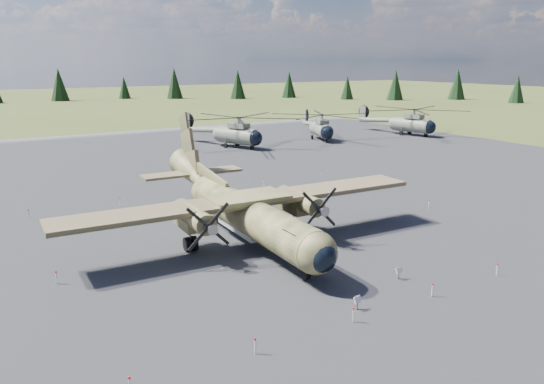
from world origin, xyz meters
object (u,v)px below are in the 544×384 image
helicopter_near (236,126)px  helicopter_far (412,116)px  helicopter_mid (321,122)px  transport_plane (241,206)px

helicopter_near → helicopter_far: (34.19, -4.22, -0.01)m
helicopter_mid → helicopter_far: helicopter_far is taller
transport_plane → helicopter_far: size_ratio=1.17×
helicopter_near → helicopter_far: 34.45m
helicopter_near → helicopter_far: size_ratio=1.03×
helicopter_near → helicopter_far: helicopter_near is taller
helicopter_near → helicopter_mid: 16.48m
helicopter_mid → helicopter_far: (17.72, -3.99, 0.27)m
transport_plane → helicopter_mid: (36.92, 39.35, 0.51)m
transport_plane → helicopter_near: 44.56m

